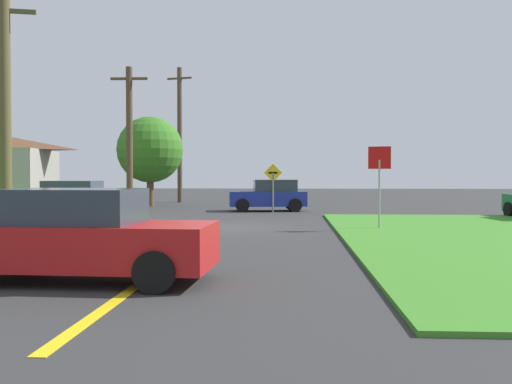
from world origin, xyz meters
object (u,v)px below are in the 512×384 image
at_px(parked_car_near_building, 76,200).
at_px(utility_pole_far, 180,134).
at_px(direction_sign, 273,182).
at_px(stop_sign, 379,171).
at_px(car_approaching_junction, 269,195).
at_px(utility_pole_near, 5,112).
at_px(car_behind_on_main_road, 78,235).
at_px(utility_pole_mid, 129,138).
at_px(oak_tree_left, 150,150).

distance_m(parked_car_near_building, utility_pole_far, 16.02).
xyz_separation_m(utility_pole_far, direction_sign, (6.66, -10.30, -3.16)).
relative_size(stop_sign, car_approaching_junction, 0.69).
height_order(parked_car_near_building, utility_pole_near, utility_pole_near).
distance_m(utility_pole_far, direction_sign, 12.66).
xyz_separation_m(parked_car_near_building, car_behind_on_main_road, (5.30, -14.08, 0.00)).
distance_m(stop_sign, car_approaching_junction, 11.11).
bearing_deg(utility_pole_near, utility_pole_far, 87.98).
relative_size(stop_sign, utility_pole_mid, 0.40).
distance_m(car_approaching_junction, car_behind_on_main_road, 20.49).
relative_size(stop_sign, direction_sign, 1.16).
bearing_deg(oak_tree_left, stop_sign, -51.80).
bearing_deg(oak_tree_left, car_approaching_junction, -30.06).
xyz_separation_m(parked_car_near_building, utility_pole_mid, (1.14, 4.10, 2.85)).
relative_size(stop_sign, car_behind_on_main_road, 0.61).
bearing_deg(stop_sign, car_behind_on_main_road, 69.65).
height_order(stop_sign, oak_tree_left, oak_tree_left).
bearing_deg(oak_tree_left, utility_pole_far, 80.77).
height_order(parked_car_near_building, utility_pole_far, utility_pole_far).
bearing_deg(direction_sign, car_behind_on_main_road, -98.20).
relative_size(parked_car_near_building, utility_pole_far, 0.43).
bearing_deg(utility_pole_mid, parked_car_near_building, -105.51).
relative_size(stop_sign, parked_car_near_building, 0.72).
bearing_deg(oak_tree_left, direction_sign, -35.13).
relative_size(parked_car_near_building, oak_tree_left, 0.73).
height_order(car_approaching_junction, car_behind_on_main_road, same).
xyz_separation_m(direction_sign, oak_tree_left, (-7.48, 5.26, 1.85)).
distance_m(utility_pole_near, direction_sign, 14.70).
bearing_deg(direction_sign, utility_pole_far, 122.90).
bearing_deg(stop_sign, utility_pole_mid, -23.61).
bearing_deg(direction_sign, stop_sign, -67.03).
height_order(parked_car_near_building, direction_sign, direction_sign).
bearing_deg(car_approaching_junction, utility_pole_mid, 10.54).
distance_m(car_approaching_junction, direction_sign, 1.29).
height_order(stop_sign, parked_car_near_building, stop_sign).
bearing_deg(stop_sign, oak_tree_left, -38.63).
distance_m(parked_car_near_building, oak_tree_left, 10.78).
bearing_deg(utility_pole_near, parked_car_near_building, 94.84).
height_order(car_approaching_junction, utility_pole_far, utility_pole_far).
height_order(parked_car_near_building, utility_pole_mid, utility_pole_mid).
bearing_deg(utility_pole_near, oak_tree_left, 90.05).
xyz_separation_m(utility_pole_near, utility_pole_far, (0.80, 22.77, 0.97)).
bearing_deg(parked_car_near_building, car_behind_on_main_road, -67.87).
xyz_separation_m(stop_sign, utility_pole_far, (-10.56, 19.49, 2.68)).
xyz_separation_m(stop_sign, car_behind_on_main_road, (-6.67, -10.07, -1.18)).
height_order(stop_sign, direction_sign, stop_sign).
bearing_deg(car_behind_on_main_road, parked_car_near_building, 113.24).
xyz_separation_m(parked_car_near_building, utility_pole_far, (1.42, 15.48, 3.86)).
xyz_separation_m(parked_car_near_building, utility_pole_near, (0.62, -7.29, 2.90)).
bearing_deg(parked_car_near_building, stop_sign, -16.99).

